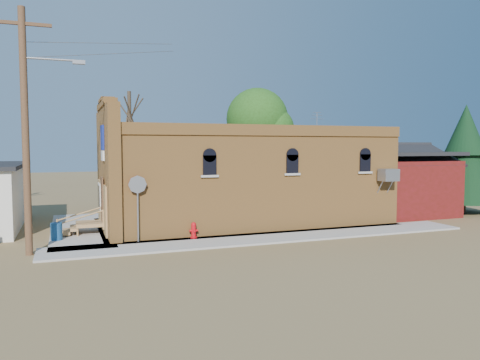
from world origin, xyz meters
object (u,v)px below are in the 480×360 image
object	(u,v)px
fire_hydrant	(194,230)
trash_barrel	(56,231)
utility_pole	(27,125)
stop_sign	(138,191)
brick_bar	(239,178)

from	to	relation	value
fire_hydrant	trash_barrel	world-z (taller)	trash_barrel
utility_pole	trash_barrel	size ratio (longest dim) A/B	12.43
stop_sign	fire_hydrant	bearing A→B (deg)	23.83
stop_sign	trash_barrel	xyz separation A→B (m)	(-3.17, 1.60, -1.75)
stop_sign	trash_barrel	size ratio (longest dim) A/B	3.80
fire_hydrant	trash_barrel	distance (m)	5.75
utility_pole	fire_hydrant	size ratio (longest dim) A/B	13.12
fire_hydrant	stop_sign	size ratio (longest dim) A/B	0.25
trash_barrel	stop_sign	bearing A→B (deg)	-26.77
brick_bar	trash_barrel	xyz separation A→B (m)	(-8.94, -2.09, -1.90)
utility_pole	fire_hydrant	world-z (taller)	utility_pole
utility_pole	fire_hydrant	bearing A→B (deg)	5.35
fire_hydrant	stop_sign	bearing A→B (deg)	-175.40
utility_pole	trash_barrel	xyz separation A→B (m)	(0.84, 2.20, -4.33)
brick_bar	trash_barrel	bearing A→B (deg)	-166.82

